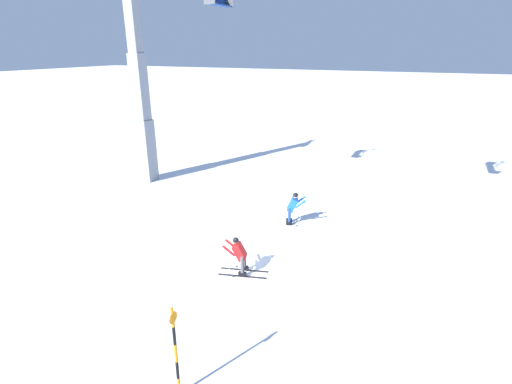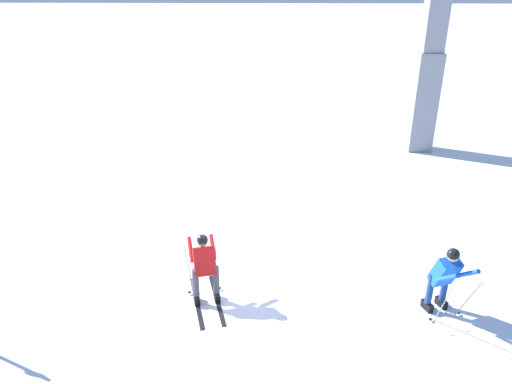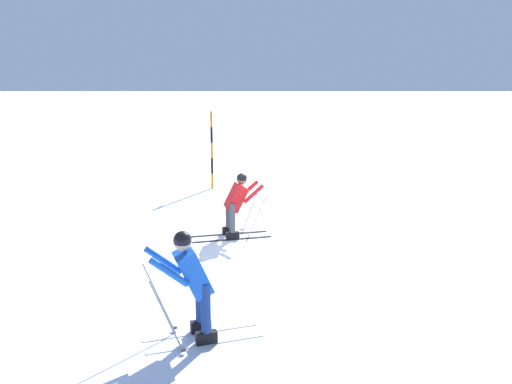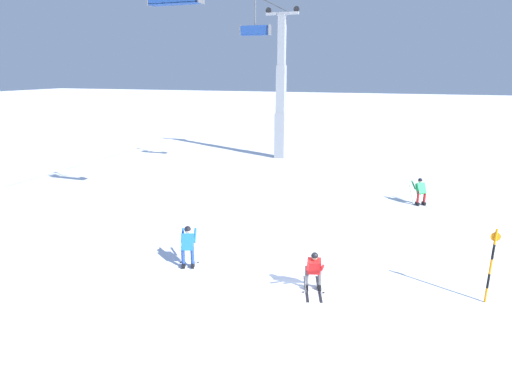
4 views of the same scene
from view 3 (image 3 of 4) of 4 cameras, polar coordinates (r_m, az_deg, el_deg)
name	(u,v)px [view 3 (image 3 of 4)]	position (r m, az deg, el deg)	size (l,w,h in m)	color
ground_plane	(256,250)	(10.74, 0.04, -6.34)	(260.00, 260.00, 0.00)	white
skier_carving_main	(236,201)	(11.45, -2.13, -1.02)	(1.82, 1.01, 1.53)	black
trail_marker_pole	(212,148)	(16.54, -4.82, 4.81)	(0.07, 0.28, 2.42)	orange
skier_distant_downhill	(192,278)	(6.99, -6.94, -9.23)	(1.65, 1.04, 1.64)	white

